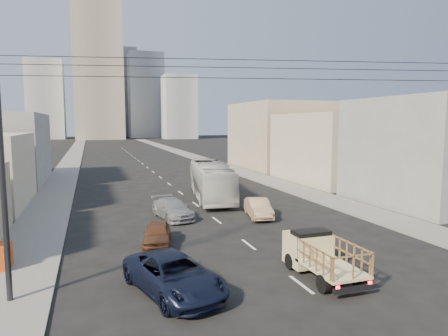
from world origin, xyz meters
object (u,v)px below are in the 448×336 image
streetlamp_left (3,135)px  navy_pickup (174,275)px  sedan_tan (258,208)px  sedan_brown (157,234)px  sedan_grey (172,209)px  flatbed_pickup (321,253)px  city_bus (211,180)px

streetlamp_left → navy_pickup: bearing=-10.3°
sedan_tan → streetlamp_left: streetlamp_left is taller
sedan_brown → sedan_grey: (2.08, 6.06, 0.06)m
flatbed_pickup → streetlamp_left: (-12.67, 1.43, 5.34)m
sedan_tan → streetlamp_left: size_ratio=0.35×
sedan_brown → sedan_tan: 9.22m
sedan_tan → sedan_brown: bearing=-140.7°
streetlamp_left → sedan_brown: bearing=41.0°
sedan_tan → streetlamp_left: (-14.59, -9.97, 5.75)m
city_bus → sedan_tan: 8.24m
city_bus → sedan_grey: 8.10m
flatbed_pickup → city_bus: bearing=87.8°
flatbed_pickup → navy_pickup: size_ratio=0.80×
navy_pickup → sedan_grey: (2.49, 12.77, -0.07)m
sedan_grey → sedan_brown: bearing=-118.5°
navy_pickup → sedan_brown: size_ratio=1.46×
city_bus → sedan_brown: bearing=-110.1°
sedan_brown → sedan_tan: bearing=39.7°
flatbed_pickup → sedan_brown: 9.40m
city_bus → navy_pickup: bearing=-101.9°
sedan_brown → sedan_tan: (8.13, 4.35, 0.04)m
sedan_brown → sedan_tan: sedan_tan is taller
flatbed_pickup → sedan_tan: flatbed_pickup is taller
sedan_grey → streetlamp_left: size_ratio=0.40×
city_bus → sedan_grey: size_ratio=2.50×
navy_pickup → streetlamp_left: (-6.05, 1.10, 5.67)m
city_bus → sedan_brown: (-6.95, -12.45, -1.03)m
navy_pickup → sedan_tan: size_ratio=1.32×
navy_pickup → streetlamp_left: size_ratio=0.46×
city_bus → sedan_grey: city_bus is taller
sedan_grey → streetlamp_left: bearing=-135.7°
sedan_brown → streetlamp_left: (-6.45, -5.62, 5.79)m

